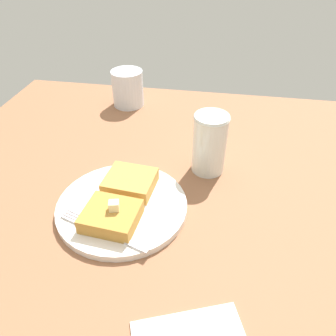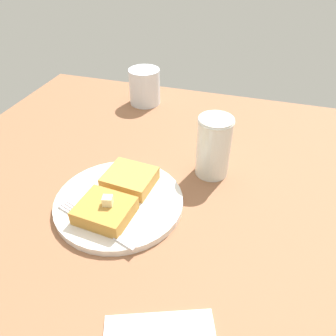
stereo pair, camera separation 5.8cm
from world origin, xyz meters
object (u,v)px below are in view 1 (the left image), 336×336
at_px(plate, 122,206).
at_px(syrup_jar, 209,146).
at_px(coffee_mug, 128,88).
at_px(fork, 98,229).

distance_m(plate, syrup_jar, 0.20).
height_order(syrup_jar, coffee_mug, syrup_jar).
bearing_deg(plate, syrup_jar, -44.64).
distance_m(plate, coffee_mug, 0.40).
xyz_separation_m(syrup_jar, coffee_mug, (0.25, 0.23, -0.01)).
relative_size(syrup_jar, coffee_mug, 1.09).
height_order(plate, coffee_mug, coffee_mug).
distance_m(fork, coffee_mug, 0.45).
bearing_deg(syrup_jar, plate, 135.36).
xyz_separation_m(plate, syrup_jar, (0.14, -0.13, 0.05)).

